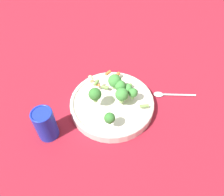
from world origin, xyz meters
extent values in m
plane|color=maroon|center=(0.00, 0.00, 0.00)|extent=(3.00, 3.00, 0.00)
cylinder|color=silver|center=(0.00, 0.00, 0.02)|extent=(0.29, 0.29, 0.03)
torus|color=silver|center=(0.00, 0.00, 0.03)|extent=(0.29, 0.29, 0.01)
cylinder|color=#8CB766|center=(-0.05, 0.04, 0.05)|extent=(0.01, 0.01, 0.02)
sphere|color=#479342|center=(-0.05, 0.04, 0.07)|extent=(0.03, 0.03, 0.03)
cylinder|color=#8CB766|center=(-0.04, 0.01, 0.06)|extent=(0.01, 0.01, 0.01)
sphere|color=#3D8438|center=(-0.04, 0.01, 0.08)|extent=(0.04, 0.04, 0.04)
cylinder|color=#8CB766|center=(-0.03, 0.06, 0.05)|extent=(0.01, 0.01, 0.01)
sphere|color=#3D8438|center=(-0.03, 0.06, 0.07)|extent=(0.03, 0.03, 0.03)
cylinder|color=#8CB766|center=(0.05, -0.04, 0.07)|extent=(0.01, 0.01, 0.02)
sphere|color=#33722D|center=(0.05, -0.04, 0.10)|extent=(0.04, 0.04, 0.04)
cylinder|color=#8CB766|center=(0.00, 0.04, 0.06)|extent=(0.02, 0.02, 0.02)
sphere|color=#3D8438|center=(0.00, 0.04, 0.09)|extent=(0.04, 0.04, 0.04)
cylinder|color=#8CB766|center=(-0.04, -0.01, 0.06)|extent=(0.02, 0.02, 0.01)
sphere|color=#3D8438|center=(-0.04, -0.01, 0.09)|extent=(0.05, 0.05, 0.05)
cylinder|color=#8CB766|center=(0.10, 0.04, 0.06)|extent=(0.01, 0.01, 0.01)
sphere|color=#33722D|center=(0.10, 0.04, 0.08)|extent=(0.03, 0.03, 0.03)
cylinder|color=#729E4C|center=(-0.08, 0.03, 0.05)|extent=(0.03, 0.02, 0.01)
cylinder|color=#729E4C|center=(-0.03, -0.07, 0.07)|extent=(0.03, 0.01, 0.01)
cylinder|color=#729E4C|center=(-0.02, 0.11, 0.05)|extent=(0.02, 0.03, 0.01)
cylinder|color=beige|center=(-0.04, -0.10, 0.06)|extent=(0.03, 0.03, 0.01)
cylinder|color=#729E4C|center=(-0.04, -0.05, 0.05)|extent=(0.02, 0.03, 0.01)
cylinder|color=orange|center=(-0.08, -0.06, 0.07)|extent=(0.02, 0.02, 0.01)
cylinder|color=orange|center=(-0.11, -0.03, 0.05)|extent=(0.03, 0.02, 0.01)
cylinder|color=orange|center=(-0.03, -0.07, 0.06)|extent=(0.01, 0.02, 0.01)
cylinder|color=beige|center=(-0.01, 0.03, 0.06)|extent=(0.03, 0.02, 0.01)
cylinder|color=beige|center=(-0.03, 0.03, 0.07)|extent=(0.02, 0.03, 0.01)
cylinder|color=#192DAD|center=(0.19, -0.14, 0.06)|extent=(0.07, 0.07, 0.11)
torus|color=#192DAD|center=(0.19, -0.14, 0.11)|extent=(0.07, 0.07, 0.01)
cylinder|color=silver|center=(-0.16, 0.20, 0.01)|extent=(0.06, 0.11, 0.01)
ellipsoid|color=silver|center=(-0.13, 0.13, 0.01)|extent=(0.04, 0.04, 0.01)
camera|label=1|loc=(0.43, 0.21, 0.62)|focal=35.00mm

